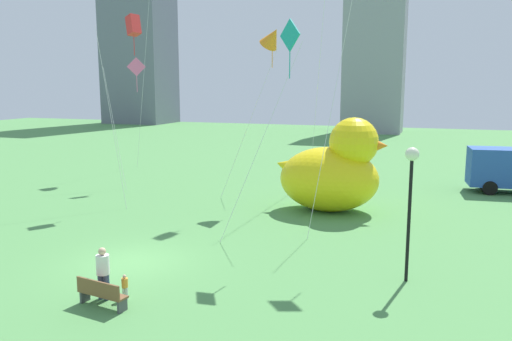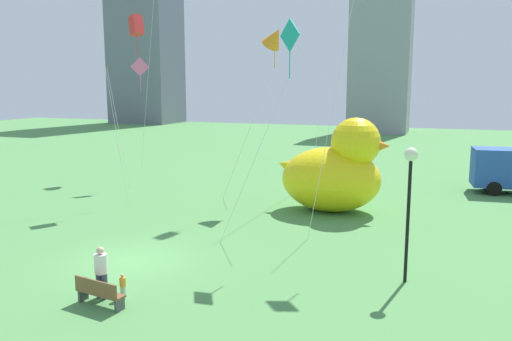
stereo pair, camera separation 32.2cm
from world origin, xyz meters
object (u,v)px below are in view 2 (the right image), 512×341
object	(u,v)px
kite_orange	(275,38)
park_bench	(99,292)
person_adult	(101,270)
kite_red	(136,26)
person_child	(123,285)
kite_teal	(288,44)
giant_inflatable_duck	(335,172)
kite_pink	(139,71)
lamppost	(410,180)

from	to	relation	value
kite_orange	park_bench	bearing A→B (deg)	-91.41
person_adult	kite_red	distance (m)	17.38
person_child	kite_red	bearing A→B (deg)	120.18
kite_teal	person_adult	bearing A→B (deg)	-119.51
giant_inflatable_duck	kite_teal	distance (m)	9.42
kite_orange	kite_teal	bearing A→B (deg)	-68.46
giant_inflatable_duck	kite_pink	xyz separation A→B (m)	(-14.42, 3.53, 5.56)
person_child	kite_pink	world-z (taller)	kite_pink
park_bench	person_adult	bearing A→B (deg)	118.03
person_child	kite_teal	bearing A→B (deg)	63.99
kite_pink	person_child	bearing A→B (deg)	-59.25
kite_teal	park_bench	bearing A→B (deg)	-115.86
kite_red	kite_pink	xyz separation A→B (m)	(-2.93, 4.63, -2.38)
person_child	kite_teal	xyz separation A→B (m)	(3.39, 6.94, 7.98)
park_bench	person_adult	size ratio (longest dim) A/B	1.03
kite_orange	giant_inflatable_duck	bearing A→B (deg)	-19.99
giant_inflatable_duck	kite_orange	xyz separation A→B (m)	(-3.96, 1.44, 7.31)
park_bench	kite_pink	xyz separation A→B (m)	(-10.06, 18.28, 7.28)
person_child	lamppost	distance (m)	10.16
giant_inflatable_duck	kite_orange	size ratio (longest dim) A/B	0.60
kite_pink	kite_orange	bearing A→B (deg)	-11.32
giant_inflatable_duck	lamppost	bearing A→B (deg)	-64.44
person_child	giant_inflatable_duck	bearing A→B (deg)	74.00
kite_red	kite_orange	bearing A→B (deg)	18.63
kite_red	person_adult	bearing A→B (deg)	-62.42
person_adult	kite_red	bearing A→B (deg)	117.58
person_adult	giant_inflatable_duck	size ratio (longest dim) A/B	0.28
person_child	lamppost	xyz separation A→B (m)	(8.46, 4.65, 3.17)
person_adult	kite_orange	world-z (taller)	kite_orange
giant_inflatable_duck	kite_red	world-z (taller)	kite_red
kite_red	kite_teal	xyz separation A→B (m)	(10.87, -5.93, -1.70)
giant_inflatable_duck	kite_red	distance (m)	14.01
kite_teal	kite_orange	bearing A→B (deg)	111.54
giant_inflatable_duck	kite_teal	world-z (taller)	kite_teal
park_bench	person_child	xyz separation A→B (m)	(0.35, 0.77, -0.02)
kite_orange	kite_teal	xyz separation A→B (m)	(3.34, -8.47, -1.06)
kite_orange	kite_pink	xyz separation A→B (m)	(-10.46, 2.09, -1.74)
person_child	kite_red	distance (m)	17.76
park_bench	person_child	world-z (taller)	park_bench
kite_pink	lamppost	bearing A→B (deg)	-34.26
person_child	kite_red	xyz separation A→B (m)	(-7.49, 12.87, 9.68)
park_bench	kite_orange	size ratio (longest dim) A/B	0.17
person_child	kite_orange	bearing A→B (deg)	89.83
giant_inflatable_duck	kite_red	bearing A→B (deg)	-174.54
kite_pink	kite_teal	bearing A→B (deg)	-37.43
giant_inflatable_duck	lamppost	world-z (taller)	giant_inflatable_duck
park_bench	kite_orange	world-z (taller)	kite_orange
lamppost	kite_orange	xyz separation A→B (m)	(-8.42, 10.76, 5.87)
kite_orange	lamppost	bearing A→B (deg)	-51.97
kite_red	lamppost	bearing A→B (deg)	-27.27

